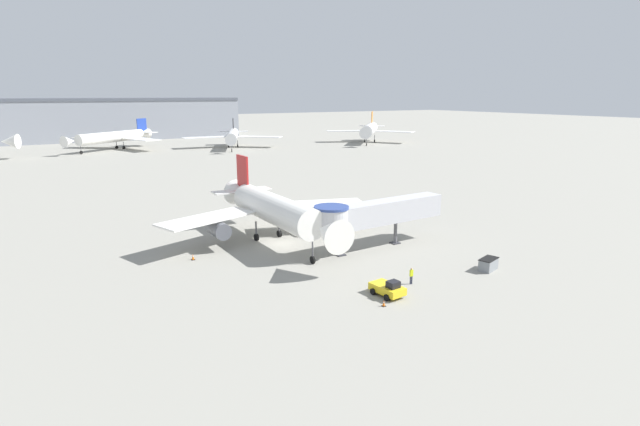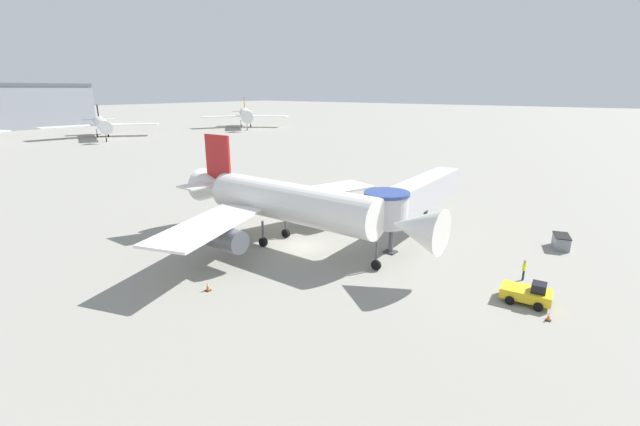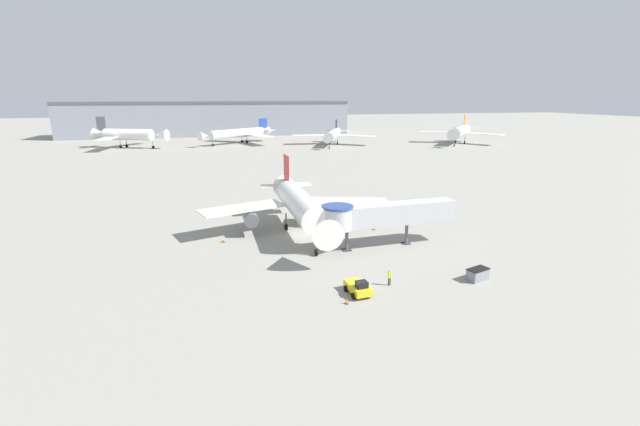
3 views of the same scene
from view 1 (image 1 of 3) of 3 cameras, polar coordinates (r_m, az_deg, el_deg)
ground_plane at (r=64.77m, az=-4.44°, el=-3.52°), size 800.00×800.00×0.00m
main_airplane at (r=64.52m, az=-5.40°, el=0.40°), size 29.56×28.48×10.32m
jet_bridge at (r=61.73m, az=5.92°, el=-0.06°), size 18.99×4.22×6.19m
pushback_tug_yellow at (r=48.73m, az=7.77°, el=-8.54°), size 2.45×3.58×1.67m
service_container_gray at (r=58.03m, az=18.68°, el=-5.56°), size 2.80×2.05×1.33m
traffic_cone_starboard_wing at (r=69.62m, az=3.66°, el=-2.01°), size 0.42×0.42×0.69m
traffic_cone_apron_front at (r=46.55m, az=7.30°, el=-10.20°), size 0.35×0.35×0.59m
traffic_cone_port_wing at (r=60.20m, az=-14.31°, el=-4.91°), size 0.42×0.42×0.69m
ground_crew_marshaller at (r=51.80m, az=10.40°, el=-6.94°), size 0.35×0.23×1.75m
background_jet_orange_tail at (r=198.89m, az=5.67°, el=9.46°), size 28.68×28.64×11.79m
background_jet_black_tail at (r=181.03m, az=-9.97°, el=8.68°), size 33.39×32.65×9.93m
background_jet_blue_tail at (r=187.29m, az=-22.52°, el=8.04°), size 33.66×31.73×10.06m
terminal_building at (r=231.39m, az=-27.18°, el=9.47°), size 140.67×26.14×17.14m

